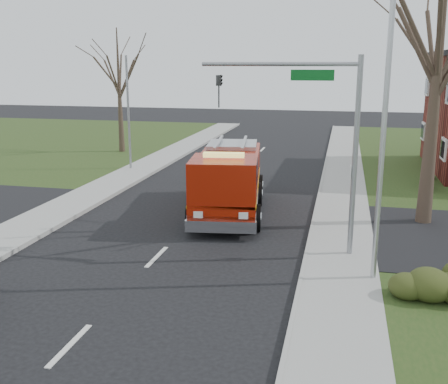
# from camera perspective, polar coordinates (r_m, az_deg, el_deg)

# --- Properties ---
(ground) EXTENTS (120.00, 120.00, 0.00)m
(ground) POSITION_cam_1_polar(r_m,az_deg,el_deg) (18.40, -7.35, -7.05)
(ground) COLOR black
(ground) RESTS_ON ground
(sidewalk_right) EXTENTS (2.40, 80.00, 0.15)m
(sidewalk_right) POSITION_cam_1_polar(r_m,az_deg,el_deg) (17.35, 12.48, -8.33)
(sidewalk_right) COLOR gray
(sidewalk_right) RESTS_ON ground
(health_center_sign) EXTENTS (0.12, 2.00, 1.40)m
(health_center_sign) POSITION_cam_1_polar(r_m,az_deg,el_deg) (29.49, 21.25, 1.84)
(health_center_sign) COLOR #420F17
(health_center_sign) RESTS_ON ground
(hedge_corner) EXTENTS (2.80, 2.00, 0.90)m
(hedge_corner) POSITION_cam_1_polar(r_m,az_deg,el_deg) (16.49, 22.40, -8.39)
(hedge_corner) COLOR #283513
(hedge_corner) RESTS_ON lawn_right
(bare_tree_near) EXTENTS (6.00, 6.00, 12.00)m
(bare_tree_near) POSITION_cam_1_polar(r_m,az_deg,el_deg) (22.39, 22.47, 15.10)
(bare_tree_near) COLOR #3F3025
(bare_tree_near) RESTS_ON ground
(bare_tree_far) EXTENTS (5.25, 5.25, 10.50)m
(bare_tree_far) POSITION_cam_1_polar(r_m,az_deg,el_deg) (31.49, 22.44, 12.74)
(bare_tree_far) COLOR #3F3025
(bare_tree_far) RESTS_ON ground
(bare_tree_left) EXTENTS (4.50, 4.50, 9.00)m
(bare_tree_left) POSITION_cam_1_polar(r_m,az_deg,el_deg) (39.53, -11.39, 12.16)
(bare_tree_left) COLOR #3F3025
(bare_tree_left) RESTS_ON ground
(traffic_signal_mast) EXTENTS (5.29, 0.18, 6.80)m
(traffic_signal_mast) POSITION_cam_1_polar(r_m,az_deg,el_deg) (17.72, 10.10, 7.74)
(traffic_signal_mast) COLOR gray
(traffic_signal_mast) RESTS_ON ground
(streetlight_pole) EXTENTS (1.48, 0.16, 8.40)m
(streetlight_pole) POSITION_cam_1_polar(r_m,az_deg,el_deg) (15.76, 16.74, 6.07)
(streetlight_pole) COLOR #B7BABF
(streetlight_pole) RESTS_ON ground
(utility_pole_far) EXTENTS (0.14, 0.14, 7.00)m
(utility_pole_far) POSITION_cam_1_polar(r_m,az_deg,el_deg) (32.88, -10.36, 8.32)
(utility_pole_far) COLOR gray
(utility_pole_far) RESTS_ON ground
(fire_engine) EXTENTS (3.87, 8.09, 3.14)m
(fire_engine) POSITION_cam_1_polar(r_m,az_deg,el_deg) (23.18, 0.49, 1.11)
(fire_engine) COLOR #941706
(fire_engine) RESTS_ON ground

